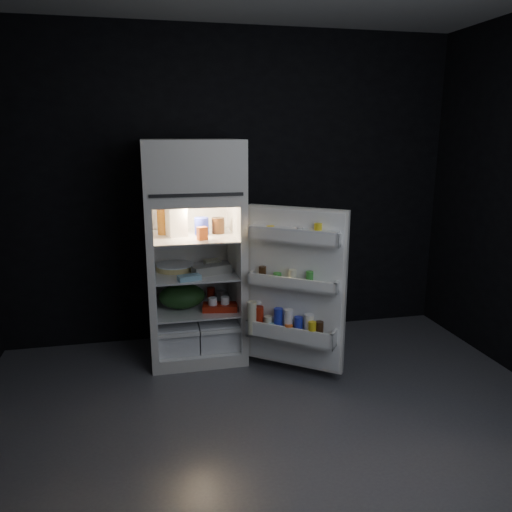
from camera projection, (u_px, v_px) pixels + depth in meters
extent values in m
cube|color=#525258|center=(280.00, 434.00, 3.11)|extent=(4.00, 3.40, 0.00)
cube|color=black|center=(231.00, 189.00, 4.40)|extent=(4.00, 0.00, 2.70)
cube|color=black|center=(474.00, 339.00, 1.18)|extent=(4.00, 0.00, 2.70)
cube|color=silver|center=(197.00, 347.00, 4.25)|extent=(0.76, 0.70, 0.10)
cube|color=silver|center=(151.00, 277.00, 4.02)|extent=(0.05, 0.70, 1.20)
cube|color=silver|center=(237.00, 271.00, 4.17)|extent=(0.05, 0.70, 1.20)
cube|color=white|center=(191.00, 264.00, 4.41)|extent=(0.66, 0.05, 1.20)
cube|color=silver|center=(192.00, 197.00, 3.95)|extent=(0.76, 0.70, 0.06)
cube|color=silver|center=(191.00, 167.00, 3.89)|extent=(0.76, 0.70, 0.42)
cube|color=black|center=(197.00, 195.00, 3.60)|extent=(0.68, 0.01, 0.02)
cube|color=white|center=(154.00, 277.00, 4.01)|extent=(0.01, 0.65, 1.20)
cube|color=white|center=(234.00, 272.00, 4.14)|extent=(0.01, 0.65, 1.20)
cube|color=white|center=(193.00, 202.00, 3.93)|extent=(0.66, 0.65, 0.01)
cube|color=white|center=(197.00, 342.00, 4.22)|extent=(0.66, 0.65, 0.01)
cube|color=white|center=(194.00, 236.00, 4.00)|extent=(0.65, 0.63, 0.01)
cube|color=white|center=(195.00, 272.00, 4.07)|extent=(0.65, 0.63, 0.01)
cube|color=white|center=(196.00, 307.00, 4.14)|extent=(0.65, 0.63, 0.01)
cube|color=white|center=(177.00, 330.00, 4.17)|extent=(0.32, 0.59, 0.22)
cube|color=white|center=(216.00, 327.00, 4.24)|extent=(0.32, 0.59, 0.22)
cube|color=white|center=(179.00, 335.00, 3.84)|extent=(0.32, 0.02, 0.03)
cube|color=white|center=(221.00, 332.00, 3.91)|extent=(0.32, 0.02, 0.03)
cube|color=#FFE5B2|center=(194.00, 206.00, 3.89)|extent=(0.14, 0.14, 0.02)
cube|color=silver|center=(296.00, 288.00, 3.71)|extent=(0.63, 0.50, 1.22)
cube|color=white|center=(295.00, 290.00, 3.69)|extent=(0.58, 0.44, 1.18)
cube|color=white|center=(293.00, 242.00, 3.56)|extent=(0.59, 0.48, 0.02)
cube|color=white|center=(292.00, 237.00, 3.52)|extent=(0.55, 0.43, 0.10)
cube|color=white|center=(339.00, 241.00, 3.42)|extent=(0.07, 0.08, 0.10)
cube|color=white|center=(252.00, 233.00, 3.69)|extent=(0.07, 0.08, 0.10)
cube|color=white|center=(292.00, 287.00, 3.64)|extent=(0.60, 0.49, 0.02)
cube|color=white|center=(290.00, 284.00, 3.59)|extent=(0.55, 0.43, 0.09)
cube|color=white|center=(337.00, 288.00, 3.49)|extent=(0.08, 0.09, 0.09)
cube|color=white|center=(252.00, 277.00, 3.76)|extent=(0.08, 0.09, 0.09)
cube|color=white|center=(290.00, 339.00, 3.72)|extent=(0.63, 0.52, 0.02)
cube|color=white|center=(288.00, 335.00, 3.65)|extent=(0.55, 0.43, 0.13)
cube|color=white|center=(334.00, 340.00, 3.57)|extent=(0.10, 0.12, 0.13)
cube|color=white|center=(251.00, 326.00, 3.84)|extent=(0.10, 0.12, 0.13)
cube|color=white|center=(294.00, 229.00, 3.54)|extent=(0.58, 0.47, 0.02)
cylinder|color=yellow|center=(318.00, 233.00, 3.47)|extent=(0.08, 0.08, 0.14)
cylinder|color=silver|center=(299.00, 234.00, 3.53)|extent=(0.08, 0.08, 0.10)
cylinder|color=yellow|center=(270.00, 232.00, 3.62)|extent=(0.08, 0.08, 0.09)
cylinder|color=#338C33|center=(310.00, 280.00, 3.57)|extent=(0.07, 0.07, 0.12)
cylinder|color=beige|center=(293.00, 278.00, 3.62)|extent=(0.08, 0.08, 0.12)
cylinder|color=#338C33|center=(277.00, 278.00, 3.67)|extent=(0.08, 0.08, 0.08)
cylinder|color=black|center=(262.00, 274.00, 3.72)|extent=(0.08, 0.08, 0.12)
cylinder|color=black|center=(319.00, 333.00, 3.60)|extent=(0.08, 0.08, 0.17)
cylinder|color=white|center=(309.00, 328.00, 3.63)|extent=(0.10, 0.10, 0.21)
cylinder|color=#212EB3|center=(298.00, 328.00, 3.67)|extent=(0.09, 0.09, 0.18)
cylinder|color=white|center=(288.00, 324.00, 3.70)|extent=(0.10, 0.10, 0.22)
cylinder|color=#212EB3|center=(278.00, 322.00, 3.73)|extent=(0.10, 0.10, 0.22)
cylinder|color=beige|center=(268.00, 325.00, 3.77)|extent=(0.09, 0.09, 0.14)
cylinder|color=#9D1E0D|center=(259.00, 320.00, 3.80)|extent=(0.10, 0.10, 0.21)
cylinder|color=yellow|center=(312.00, 333.00, 3.58)|extent=(0.08, 0.08, 0.17)
cylinder|color=#D75519|center=(289.00, 333.00, 3.66)|extent=(0.08, 0.08, 0.12)
cylinder|color=#7CACC0|center=(271.00, 330.00, 3.72)|extent=(0.08, 0.08, 0.10)
cylinder|color=beige|center=(252.00, 318.00, 3.77)|extent=(0.10, 0.10, 0.25)
cylinder|color=white|center=(259.00, 302.00, 3.76)|extent=(0.05, 0.05, 0.02)
cube|color=white|center=(176.00, 221.00, 3.95)|extent=(0.17, 0.17, 0.24)
cylinder|color=#212EB3|center=(202.00, 226.00, 4.02)|extent=(0.13, 0.13, 0.14)
cylinder|color=black|center=(218.00, 225.00, 4.08)|extent=(0.12, 0.12, 0.13)
cylinder|color=#AC621B|center=(162.00, 221.00, 4.01)|extent=(0.08, 0.08, 0.22)
cube|color=#D75519|center=(202.00, 233.00, 3.83)|extent=(0.09, 0.08, 0.10)
cube|color=gray|center=(212.00, 269.00, 4.00)|extent=(0.33, 0.20, 0.07)
cylinder|color=tan|center=(175.00, 268.00, 4.12)|extent=(0.41, 0.41, 0.04)
cube|color=#7CACC0|center=(189.00, 278.00, 3.83)|extent=(0.19, 0.12, 0.04)
cube|color=beige|center=(212.00, 263.00, 4.25)|extent=(0.15, 0.13, 0.05)
ellipsoid|color=#193815|center=(182.00, 296.00, 4.09)|extent=(0.44, 0.40, 0.20)
cube|color=#9D1E0D|center=(220.00, 307.00, 4.05)|extent=(0.30, 0.20, 0.05)
cylinder|color=#9D1E0D|center=(211.00, 293.00, 4.35)|extent=(0.07, 0.07, 0.09)
cylinder|color=silver|center=(221.00, 296.00, 4.27)|extent=(0.08, 0.08, 0.09)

